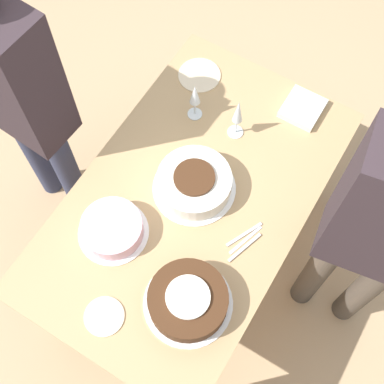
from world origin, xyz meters
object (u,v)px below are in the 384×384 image
at_px(cake_front_chocolate, 188,300).
at_px(wine_glass_near, 238,113).
at_px(wine_glass_far, 195,96).
at_px(cake_center_white, 194,183).
at_px(person_watching, 17,93).
at_px(cake_back_decorated, 112,229).

height_order(cake_front_chocolate, wine_glass_near, wine_glass_near).
relative_size(cake_front_chocolate, wine_glass_far, 1.64).
relative_size(cake_center_white, wine_glass_far, 1.67).
xyz_separation_m(cake_front_chocolate, wine_glass_near, (0.74, 0.21, 0.10)).
distance_m(cake_front_chocolate, person_watching, 1.06).
xyz_separation_m(wine_glass_far, person_watching, (-0.41, 0.58, 0.10)).
bearing_deg(cake_back_decorated, wine_glass_far, 1.08).
xyz_separation_m(cake_front_chocolate, wine_glass_far, (0.73, 0.41, 0.09)).
relative_size(cake_center_white, person_watching, 0.22).
xyz_separation_m(cake_center_white, cake_front_chocolate, (-0.42, -0.23, -0.00)).
height_order(wine_glass_near, person_watching, person_watching).
relative_size(cake_back_decorated, person_watching, 0.18).
bearing_deg(wine_glass_far, cake_back_decorated, -178.92).
xyz_separation_m(cake_back_decorated, wine_glass_near, (0.66, -0.19, 0.11)).
height_order(cake_back_decorated, wine_glass_near, wine_glass_near).
relative_size(cake_front_chocolate, wine_glass_near, 1.48).
bearing_deg(cake_front_chocolate, wine_glass_far, 29.35).
height_order(cake_front_chocolate, cake_back_decorated, cake_front_chocolate).
height_order(cake_center_white, wine_glass_near, wine_glass_near).
bearing_deg(wine_glass_near, cake_back_decorated, 164.15).
relative_size(cake_front_chocolate, cake_back_decorated, 1.20).
bearing_deg(cake_front_chocolate, cake_center_white, 28.34).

